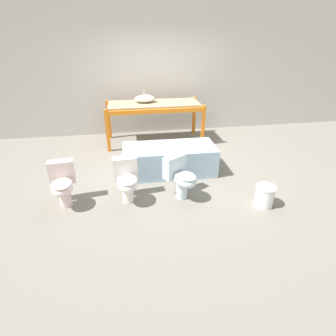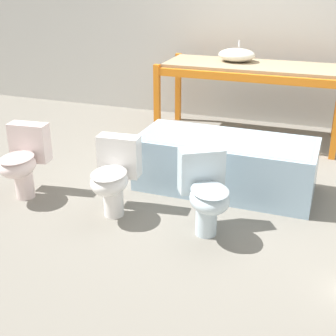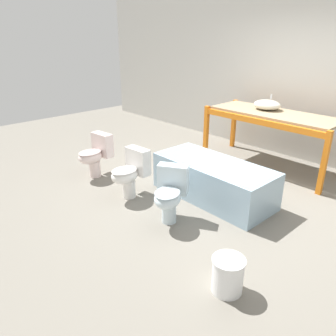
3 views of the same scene
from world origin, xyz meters
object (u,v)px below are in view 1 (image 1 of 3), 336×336
(sink_basin, at_px, (145,99))
(toilet_far, at_px, (63,183))
(bathtub_main, at_px, (169,158))
(toilet_extra, at_px, (127,179))
(toilet_near, at_px, (181,176))
(bucket_white, at_px, (265,196))

(sink_basin, height_order, toilet_far, sink_basin)
(sink_basin, distance_m, bathtub_main, 1.85)
(sink_basin, bearing_deg, bathtub_main, -80.33)
(sink_basin, xyz_separation_m, toilet_extra, (-0.50, -2.49, -0.64))
(sink_basin, relative_size, toilet_near, 0.68)
(toilet_near, height_order, toilet_extra, same)
(toilet_near, relative_size, bucket_white, 2.01)
(toilet_far, relative_size, toilet_extra, 1.00)
(sink_basin, xyz_separation_m, toilet_far, (-1.45, -2.46, -0.64))
(bathtub_main, xyz_separation_m, bucket_white, (1.24, -1.29, -0.12))
(bucket_white, bearing_deg, sink_basin, 117.15)
(toilet_near, xyz_separation_m, toilet_extra, (-0.83, 0.04, 0.00))
(bathtub_main, bearing_deg, toilet_near, -86.46)
(toilet_near, xyz_separation_m, bucket_white, (1.20, -0.44, -0.20))
(toilet_near, distance_m, bucket_white, 1.29)
(bathtub_main, distance_m, bucket_white, 1.79)
(toilet_far, bearing_deg, bucket_white, -15.69)
(sink_basin, relative_size, bucket_white, 1.37)
(toilet_far, relative_size, bucket_white, 2.01)
(sink_basin, relative_size, bathtub_main, 0.27)
(sink_basin, xyz_separation_m, bathtub_main, (0.29, -1.68, -0.71))
(sink_basin, relative_size, toilet_far, 0.68)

